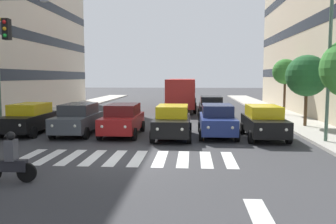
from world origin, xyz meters
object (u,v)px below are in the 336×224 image
(car_row2_0, at_px, (211,107))
(bus_behind_traffic, at_px, (182,91))
(street_lamp_left, at_px, (322,41))
(car_0, at_px, (264,122))
(car_5, at_px, (29,118))
(motorcycle_with_rider, at_px, (10,161))
(car_4, at_px, (78,119))
(street_tree_1, at_px, (307,76))
(street_tree_2, at_px, (285,72))
(car_1, at_px, (217,120))
(car_3, at_px, (123,119))
(car_2, at_px, (172,121))
(street_lamp_right, at_px, (6,49))

(car_row2_0, xyz_separation_m, bus_behind_traffic, (2.49, -6.99, 0.97))
(car_row2_0, distance_m, street_lamp_left, 11.68)
(car_0, bearing_deg, bus_behind_traffic, -72.93)
(car_0, distance_m, bus_behind_traffic, 16.31)
(car_5, relative_size, motorcycle_with_rider, 2.61)
(car_4, distance_m, street_lamp_left, 13.18)
(street_tree_1, xyz_separation_m, street_tree_2, (-0.45, -6.87, 0.34))
(motorcycle_with_rider, bearing_deg, bus_behind_traffic, -100.73)
(car_5, xyz_separation_m, car_row2_0, (-10.67, -7.98, 0.00))
(car_1, height_order, car_3, same)
(car_2, relative_size, motorcycle_with_rider, 2.61)
(street_lamp_right, bearing_deg, car_4, 164.80)
(car_1, relative_size, car_3, 1.00)
(street_tree_1, bearing_deg, car_4, 14.17)
(car_0, distance_m, motorcycle_with_rider, 12.48)
(car_4, relative_size, street_lamp_right, 0.57)
(street_lamp_left, xyz_separation_m, street_lamp_right, (17.10, -3.19, -0.01))
(car_2, xyz_separation_m, car_4, (5.33, -0.74, 0.00))
(car_3, distance_m, street_tree_1, 11.72)
(car_1, height_order, motorcycle_with_rider, car_1)
(car_3, relative_size, street_tree_1, 1.00)
(car_2, xyz_separation_m, street_tree_1, (-8.14, -4.14, 2.40))
(car_3, xyz_separation_m, street_lamp_left, (-9.87, 1.82, 4.00))
(car_0, xyz_separation_m, car_1, (2.39, -0.50, 0.00))
(car_3, height_order, street_lamp_right, street_lamp_right)
(street_tree_2, bearing_deg, car_2, 52.04)
(car_row2_0, bearing_deg, car_5, 36.77)
(car_2, distance_m, street_lamp_left, 8.22)
(car_5, height_order, street_lamp_right, street_lamp_right)
(car_0, height_order, car_4, same)
(car_4, bearing_deg, car_2, 172.15)
(car_0, relative_size, street_lamp_right, 0.57)
(motorcycle_with_rider, relative_size, street_lamp_right, 0.22)
(car_row2_0, distance_m, street_lamp_right, 14.78)
(car_3, height_order, car_5, same)
(car_3, height_order, car_4, same)
(bus_behind_traffic, height_order, street_tree_1, street_tree_1)
(car_1, bearing_deg, street_lamp_left, 158.04)
(street_tree_2, bearing_deg, street_tree_1, 86.23)
(car_row2_0, bearing_deg, street_tree_2, -159.94)
(car_3, relative_size, street_lamp_right, 0.57)
(car_1, height_order, street_tree_1, street_tree_1)
(car_3, bearing_deg, car_4, -2.25)
(car_0, relative_size, car_2, 1.00)
(car_5, distance_m, car_row2_0, 13.32)
(car_0, xyz_separation_m, car_5, (12.96, -0.60, 0.00))
(car_row2_0, height_order, street_lamp_left, street_lamp_left)
(car_1, height_order, car_row2_0, same)
(street_tree_1, bearing_deg, car_row2_0, -39.49)
(bus_behind_traffic, distance_m, street_lamp_right, 17.29)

